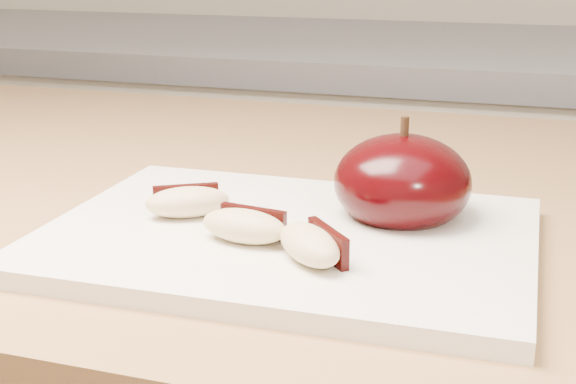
% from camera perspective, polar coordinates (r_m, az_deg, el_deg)
% --- Properties ---
extents(back_cabinet, '(2.40, 0.62, 0.94)m').
position_cam_1_polar(back_cabinet, '(1.44, 13.89, -8.53)').
color(back_cabinet, silver).
rests_on(back_cabinet, ground).
extents(cutting_board, '(0.31, 0.23, 0.01)m').
position_cam_1_polar(cutting_board, '(0.52, 0.00, -3.30)').
color(cutting_board, silver).
rests_on(cutting_board, island_counter).
extents(apple_half, '(0.11, 0.11, 0.08)m').
position_cam_1_polar(apple_half, '(0.54, 8.13, 0.68)').
color(apple_half, black).
rests_on(apple_half, cutting_board).
extents(apple_wedge_a, '(0.06, 0.05, 0.02)m').
position_cam_1_polar(apple_wedge_a, '(0.54, -7.17, -0.68)').
color(apple_wedge_a, '#D4BA86').
rests_on(apple_wedge_a, cutting_board).
extents(apple_wedge_b, '(0.06, 0.03, 0.02)m').
position_cam_1_polar(apple_wedge_b, '(0.49, -3.06, -2.40)').
color(apple_wedge_b, '#D4BA86').
rests_on(apple_wedge_b, cutting_board).
extents(apple_wedge_c, '(0.06, 0.06, 0.02)m').
position_cam_1_polar(apple_wedge_c, '(0.46, 1.69, -3.74)').
color(apple_wedge_c, '#D4BA86').
rests_on(apple_wedge_c, cutting_board).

